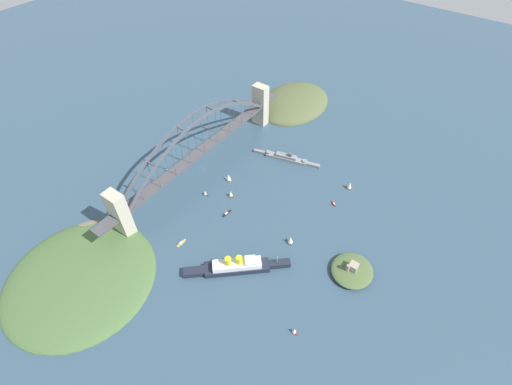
% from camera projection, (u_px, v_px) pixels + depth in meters
% --- Properties ---
extents(ground_plane, '(1400.00, 1400.00, 0.00)m').
position_uv_depth(ground_plane, '(204.00, 169.00, 452.06)').
color(ground_plane, '#334C60').
extents(harbor_arch_bridge, '(301.08, 19.51, 79.01)m').
position_uv_depth(harbor_arch_bridge, '(201.00, 150.00, 429.18)').
color(harbor_arch_bridge, '#BCB29E').
rests_on(harbor_arch_bridge, ground).
extents(headland_west_shore, '(125.44, 94.54, 28.87)m').
position_uv_depth(headland_west_shore, '(293.00, 103.00, 553.14)').
color(headland_west_shore, '#515B38').
rests_on(headland_west_shore, ground).
extents(headland_east_shore, '(142.39, 139.33, 18.80)m').
position_uv_depth(headland_east_shore, '(81.00, 277.00, 348.82)').
color(headland_east_shore, '#476638').
rests_on(headland_east_shore, ground).
extents(ocean_liner, '(75.53, 81.72, 20.42)m').
position_uv_depth(ocean_liner, '(237.00, 266.00, 350.20)').
color(ocean_liner, '#1E2333').
rests_on(ocean_liner, ground).
extents(naval_cruiser, '(26.73, 85.33, 17.21)m').
position_uv_depth(naval_cruiser, '(287.00, 158.00, 462.48)').
color(naval_cruiser, gray).
rests_on(naval_cruiser, ground).
extents(fort_island_mid_harbor, '(41.47, 39.71, 14.83)m').
position_uv_depth(fort_island_mid_harbor, '(352.00, 270.00, 349.39)').
color(fort_island_mid_harbor, '#4C6038').
rests_on(fort_island_mid_harbor, ground).
extents(seaplane_taxiing_near_bridge, '(7.58, 10.78, 4.84)m').
position_uv_depth(seaplane_taxiing_near_bridge, '(190.00, 160.00, 460.66)').
color(seaplane_taxiing_near_bridge, '#B7B7B2').
rests_on(seaplane_taxiing_near_bridge, ground).
extents(seaplane_second_in_formation, '(7.80, 11.06, 5.16)m').
position_uv_depth(seaplane_second_in_formation, '(170.00, 172.00, 445.11)').
color(seaplane_second_in_formation, '#B7B7B2').
rests_on(seaplane_second_in_formation, ground).
extents(small_boat_0, '(4.66, 8.03, 9.61)m').
position_uv_depth(small_boat_0, '(231.00, 194.00, 417.64)').
color(small_boat_0, brown).
rests_on(small_boat_0, ground).
extents(small_boat_1, '(5.53, 9.81, 9.71)m').
position_uv_depth(small_boat_1, '(228.00, 177.00, 435.99)').
color(small_boat_1, silver).
rests_on(small_boat_1, ground).
extents(small_boat_2, '(5.44, 7.77, 2.17)m').
position_uv_depth(small_boat_2, '(334.00, 204.00, 411.68)').
color(small_boat_2, '#B2231E').
rests_on(small_boat_2, ground).
extents(small_boat_3, '(4.19, 6.80, 7.32)m').
position_uv_depth(small_boat_3, '(294.00, 331.00, 309.61)').
color(small_boat_3, '#B2231E').
rests_on(small_boat_3, ground).
extents(small_boat_4, '(12.18, 2.75, 2.19)m').
position_uv_depth(small_boat_4, '(181.00, 243.00, 374.80)').
color(small_boat_4, gold).
rests_on(small_boat_4, ground).
extents(small_boat_5, '(4.04, 6.72, 7.65)m').
position_uv_depth(small_boat_5, '(205.00, 193.00, 419.61)').
color(small_boat_5, black).
rests_on(small_boat_5, ground).
extents(small_boat_6, '(7.13, 9.27, 10.45)m').
position_uv_depth(small_boat_6, '(290.00, 240.00, 372.61)').
color(small_boat_6, brown).
rests_on(small_boat_6, ground).
extents(small_boat_7, '(8.71, 7.34, 10.77)m').
position_uv_depth(small_boat_7, '(350.00, 185.00, 426.08)').
color(small_boat_7, brown).
rests_on(small_boat_7, ground).
extents(small_boat_8, '(12.74, 3.46, 2.29)m').
position_uv_depth(small_boat_8, '(227.00, 213.00, 402.03)').
color(small_boat_8, black).
rests_on(small_boat_8, ground).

